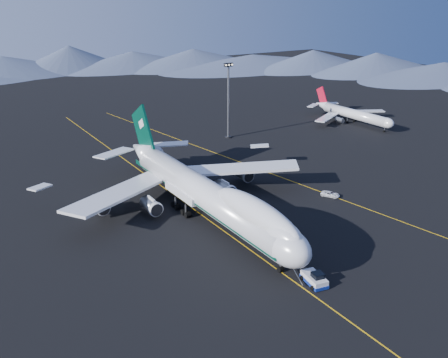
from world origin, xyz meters
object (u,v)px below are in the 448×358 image
boeing_747 (205,193)px  service_van (330,194)px  pushback_tug (314,280)px  second_jet (352,114)px  floodlight_mast (228,101)px

boeing_747 → service_van: 32.43m
pushback_tug → service_van: (29.01, 26.91, -0.09)m
second_jet → boeing_747: bearing=-139.3°
pushback_tug → boeing_747: bearing=104.2°
floodlight_mast → second_jet: bearing=-8.4°
second_jet → floodlight_mast: size_ratio=1.59×
second_jet → service_van: size_ratio=8.77×
service_van → floodlight_mast: size_ratio=0.18×
boeing_747 → floodlight_mast: (38.69, 51.64, 6.77)m
second_jet → service_van: bearing=-124.8°
service_van → floodlight_mast: floodlight_mast is taller
boeing_747 → second_jet: 99.43m
pushback_tug → service_van: size_ratio=1.24×
boeing_747 → pushback_tug: boeing_747 is taller
boeing_747 → service_van: (31.53, -5.57, -5.19)m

